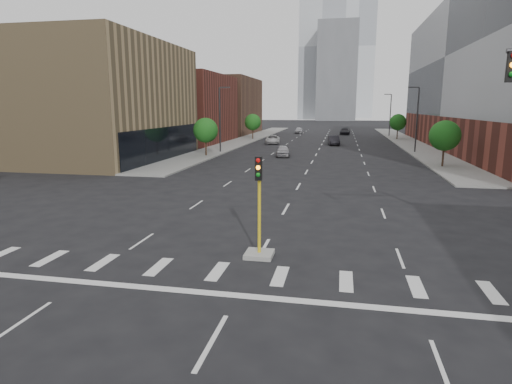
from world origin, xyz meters
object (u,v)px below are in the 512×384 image
(median_traffic_signal, at_px, (259,235))
(car_deep_right, at_px, (345,131))
(car_mid_right, at_px, (334,140))
(car_near_left, at_px, (283,151))
(car_far_left, at_px, (273,140))
(car_distant, at_px, (299,130))

(median_traffic_signal, xyz_separation_m, car_deep_right, (4.01, 84.70, -0.21))
(car_mid_right, xyz_separation_m, car_deep_right, (2.00, 28.38, -0.04))
(car_near_left, bearing_deg, car_deep_right, 74.71)
(car_mid_right, distance_m, car_deep_right, 28.45)
(median_traffic_signal, distance_m, car_near_left, 38.23)
(median_traffic_signal, height_order, car_far_left, median_traffic_signal)
(car_near_left, bearing_deg, car_far_left, 97.70)
(median_traffic_signal, xyz_separation_m, car_near_left, (-4.11, 38.01, -0.25))
(car_distant, bearing_deg, car_deep_right, -13.58)
(car_distant, bearing_deg, car_near_left, -86.29)
(median_traffic_signal, height_order, car_mid_right, median_traffic_signal)
(median_traffic_signal, distance_m, car_mid_right, 56.36)
(car_far_left, relative_size, car_deep_right, 1.00)
(car_deep_right, bearing_deg, car_far_left, -111.25)
(car_near_left, xyz_separation_m, car_mid_right, (6.11, 18.32, 0.08))
(car_mid_right, xyz_separation_m, car_far_left, (-10.55, 0.72, -0.07))
(car_near_left, distance_m, car_mid_right, 19.31)
(car_far_left, height_order, car_deep_right, car_deep_right)
(median_traffic_signal, bearing_deg, car_deep_right, 87.29)
(car_near_left, xyz_separation_m, car_deep_right, (8.12, 46.70, 0.03))
(car_mid_right, relative_size, car_far_left, 0.93)
(car_mid_right, distance_m, car_far_left, 10.58)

